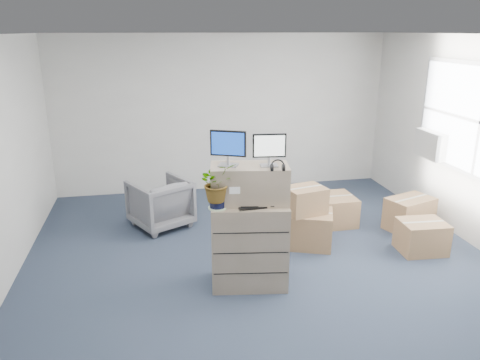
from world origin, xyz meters
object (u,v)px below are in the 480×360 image
object	(u,v)px
monitor_left	(228,146)
potted_plant	(217,187)
filing_cabinet_lower	(249,244)
monitor_right	(269,148)
office_chair	(160,201)
keyboard	(256,206)
water_bottle	(260,191)

from	to	relation	value
monitor_left	potted_plant	size ratio (longest dim) A/B	0.74
filing_cabinet_lower	monitor_left	distance (m)	1.18
monitor_right	office_chair	world-z (taller)	monitor_right
keyboard	water_bottle	distance (m)	0.22
keyboard	water_bottle	world-z (taller)	water_bottle
water_bottle	potted_plant	bearing A→B (deg)	-164.90
monitor_right	monitor_left	bearing A→B (deg)	172.94
filing_cabinet_lower	water_bottle	xyz separation A→B (m)	(0.13, 0.06, 0.63)
filing_cabinet_lower	water_bottle	size ratio (longest dim) A/B	4.04
office_chair	water_bottle	bearing A→B (deg)	92.07
keyboard	potted_plant	size ratio (longest dim) A/B	0.79
potted_plant	monitor_right	bearing A→B (deg)	5.55
monitor_right	water_bottle	bearing A→B (deg)	141.23
monitor_right	water_bottle	size ratio (longest dim) A/B	1.47
monitor_right	potted_plant	size ratio (longest dim) A/B	0.69
keyboard	potted_plant	bearing A→B (deg)	171.60
water_bottle	office_chair	distance (m)	2.27
monitor_right	office_chair	bearing A→B (deg)	127.19
keyboard	water_bottle	xyz separation A→B (m)	(0.08, 0.17, 0.11)
filing_cabinet_lower	potted_plant	bearing A→B (deg)	-159.82
filing_cabinet_lower	water_bottle	world-z (taller)	water_bottle
monitor_right	potted_plant	distance (m)	0.71
monitor_left	monitor_right	xyz separation A→B (m)	(0.44, -0.10, -0.02)
potted_plant	office_chair	world-z (taller)	potted_plant
filing_cabinet_lower	office_chair	distance (m)	2.14
keyboard	water_bottle	size ratio (longest dim) A/B	1.69
filing_cabinet_lower	keyboard	size ratio (longest dim) A/B	2.40
monitor_left	water_bottle	bearing A→B (deg)	19.89
office_chair	filing_cabinet_lower	bearing A→B (deg)	88.28
monitor_right	potted_plant	world-z (taller)	monitor_right
monitor_left	office_chair	distance (m)	2.33
monitor_left	water_bottle	world-z (taller)	monitor_left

